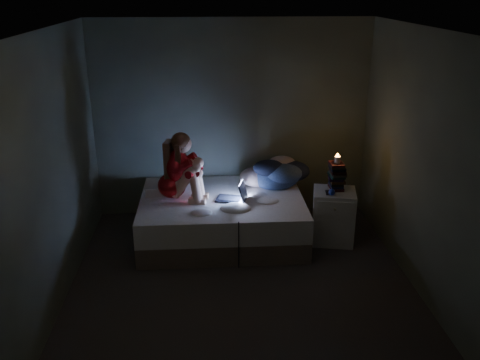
{
  "coord_description": "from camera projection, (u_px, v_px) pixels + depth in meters",
  "views": [
    {
      "loc": [
        -0.34,
        -4.68,
        2.97
      ],
      "look_at": [
        0.05,
        1.0,
        0.8
      ],
      "focal_mm": 38.48,
      "sensor_mm": 36.0,
      "label": 1
    }
  ],
  "objects": [
    {
      "name": "nightstand",
      "position": [
        333.0,
        216.0,
        6.26
      ],
      "size": [
        0.57,
        0.53,
        0.66
      ],
      "primitive_type": "cube",
      "rotation": [
        0.0,
        0.0,
        -0.2
      ],
      "color": "silver",
      "rests_on": "ground"
    },
    {
      "name": "wall_left",
      "position": [
        52.0,
        173.0,
        4.87
      ],
      "size": [
        0.02,
        3.8,
        2.6
      ],
      "primitive_type": "cube",
      "color": "#42473A",
      "rests_on": "ground"
    },
    {
      "name": "pillow",
      "position": [
        163.0,
        189.0,
        6.36
      ],
      "size": [
        0.41,
        0.29,
        0.12
      ],
      "primitive_type": "cube",
      "color": "white",
      "rests_on": "bed"
    },
    {
      "name": "phone",
      "position": [
        330.0,
        193.0,
        6.06
      ],
      "size": [
        0.08,
        0.14,
        0.01
      ],
      "primitive_type": "cube",
      "rotation": [
        0.0,
        0.0,
        0.06
      ],
      "color": "black",
      "rests_on": "nightstand"
    },
    {
      "name": "wall_right",
      "position": [
        424.0,
        165.0,
        5.1
      ],
      "size": [
        0.02,
        3.8,
        2.6
      ],
      "primitive_type": "cube",
      "color": "#42473A",
      "rests_on": "ground"
    },
    {
      "name": "clothes_pile",
      "position": [
        275.0,
        172.0,
        6.54
      ],
      "size": [
        0.76,
        0.67,
        0.39
      ],
      "primitive_type": null,
      "rotation": [
        0.0,
        0.0,
        0.26
      ],
      "color": "#1E2C4D",
      "rests_on": "bed"
    },
    {
      "name": "ceiling",
      "position": [
        242.0,
        28.0,
        4.51
      ],
      "size": [
        3.6,
        3.8,
        0.02
      ],
      "primitive_type": "cube",
      "color": "silver",
      "rests_on": "ground"
    },
    {
      "name": "wall_front",
      "position": [
        264.0,
        271.0,
        3.2
      ],
      "size": [
        3.6,
        0.02,
        2.6
      ],
      "primitive_type": "cube",
      "color": "#42473A",
      "rests_on": "ground"
    },
    {
      "name": "bed",
      "position": [
        222.0,
        217.0,
        6.36
      ],
      "size": [
        1.97,
        1.48,
        0.54
      ],
      "primitive_type": null,
      "color": "silver",
      "rests_on": "ground"
    },
    {
      "name": "candle",
      "position": [
        337.0,
        159.0,
        6.07
      ],
      "size": [
        0.07,
        0.07,
        0.08
      ],
      "primitive_type": "cylinder",
      "color": "beige",
      "rests_on": "book_stack"
    },
    {
      "name": "laptop",
      "position": [
        231.0,
        190.0,
        6.14
      ],
      "size": [
        0.41,
        0.33,
        0.25
      ],
      "primitive_type": null,
      "rotation": [
        0.0,
        0.0,
        -0.27
      ],
      "color": "black",
      "rests_on": "bed"
    },
    {
      "name": "blue_orb",
      "position": [
        334.0,
        192.0,
        6.0
      ],
      "size": [
        0.08,
        0.08,
        0.08
      ],
      "primitive_type": "sphere",
      "color": "navy",
      "rests_on": "nightstand"
    },
    {
      "name": "wall_back",
      "position": [
        232.0,
        120.0,
        6.76
      ],
      "size": [
        3.6,
        0.02,
        2.6
      ],
      "primitive_type": "cube",
      "color": "#42473A",
      "rests_on": "ground"
    },
    {
      "name": "floor",
      "position": [
        242.0,
        285.0,
        5.45
      ],
      "size": [
        3.6,
        3.8,
        0.02
      ],
      "primitive_type": "cube",
      "color": "#2C2929",
      "rests_on": "ground"
    },
    {
      "name": "book_stack",
      "position": [
        336.0,
        176.0,
        6.15
      ],
      "size": [
        0.19,
        0.25,
        0.34
      ],
      "primitive_type": null,
      "color": "black",
      "rests_on": "nightstand"
    },
    {
      "name": "woman",
      "position": [
        171.0,
        166.0,
        6.06
      ],
      "size": [
        0.58,
        0.44,
        0.84
      ],
      "primitive_type": null,
      "rotation": [
        0.0,
        0.0,
        -0.2
      ],
      "color": "#A10D1E",
      "rests_on": "bed"
    }
  ]
}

